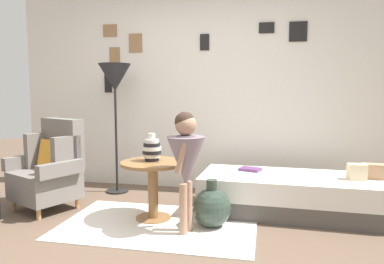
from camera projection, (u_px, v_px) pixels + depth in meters
name	position (u px, v px, depth m)	size (l,w,h in m)	color
ground_plane	(150.00, 248.00, 2.92)	(12.00, 12.00, 0.00)	brown
gallery_wall	(196.00, 89.00, 4.68)	(4.80, 0.12, 2.60)	silver
rug	(159.00, 225.00, 3.43)	(1.83, 1.15, 0.01)	silver
armchair	(50.00, 168.00, 3.90)	(0.89, 0.80, 0.97)	tan
daybed	(293.00, 195.00, 3.75)	(1.93, 0.88, 0.40)	#4C4742
pillow_head	(374.00, 171.00, 3.59)	(0.21, 0.12, 0.15)	tan
pillow_mid	(357.00, 172.00, 3.56)	(0.17, 0.12, 0.16)	beige
side_table	(153.00, 177.00, 3.55)	(0.63, 0.63, 0.58)	olive
vase_striped	(152.00, 149.00, 3.56)	(0.19, 0.19, 0.28)	black
floor_lamp	(115.00, 82.00, 4.44)	(0.40, 0.40, 1.61)	black
person_child	(186.00, 157.00, 3.16)	(0.34, 0.34, 1.09)	#A37A60
book_on_daybed	(250.00, 169.00, 3.97)	(0.22, 0.16, 0.03)	#5E356A
demijohn_near	(212.00, 207.00, 3.37)	(0.36, 0.36, 0.45)	#2D3D33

